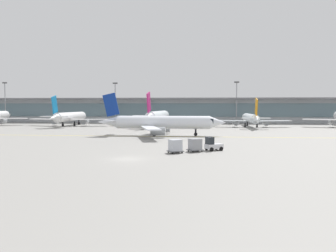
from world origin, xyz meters
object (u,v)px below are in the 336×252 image
apron_light_mast_2 (236,101)px  gate_airplane_1 (70,117)px  gate_airplane_3 (251,118)px  cargo_dolly_lead (195,145)px  taxiing_regional_jet (161,123)px  gate_airplane_2 (158,116)px  apron_light_mast_1 (115,101)px  apron_light_mast_0 (5,101)px  baggage_tug (213,145)px  cargo_dolly_trailing (175,146)px

apron_light_mast_2 → gate_airplane_1: bearing=-161.3°
gate_airplane_3 → cargo_dolly_lead: bearing=164.2°
taxiing_regional_jet → gate_airplane_2: bearing=98.9°
apron_light_mast_2 → apron_light_mast_1: bearing=-177.5°
cargo_dolly_lead → apron_light_mast_0: apron_light_mast_0 is taller
taxiing_regional_jet → baggage_tug: size_ratio=9.89×
baggage_tug → apron_light_mast_0: size_ratio=0.19×
apron_light_mast_2 → apron_light_mast_0: bearing=-178.9°
gate_airplane_1 → gate_airplane_2: gate_airplane_2 is taller
cargo_dolly_lead → cargo_dolly_trailing: 3.27m
cargo_dolly_lead → gate_airplane_2: bearing=71.8°
gate_airplane_1 → taxiing_regional_jet: 48.08m
cargo_dolly_trailing → baggage_tug: bearing=-0.0°
apron_light_mast_0 → apron_light_mast_2: 88.42m
taxiing_regional_jet → apron_light_mast_1: bearing=114.9°
gate_airplane_3 → apron_light_mast_1: (-47.33, 17.97, 5.64)m
gate_airplane_2 → cargo_dolly_trailing: size_ratio=12.34×
gate_airplane_1 → apron_light_mast_0: (-32.35, 17.33, 5.59)m
apron_light_mast_0 → baggage_tug: bearing=-44.8°
gate_airplane_2 → gate_airplane_1: bearing=95.1°
gate_airplane_1 → cargo_dolly_trailing: gate_airplane_1 is taller
baggage_tug → apron_light_mast_1: bearing=83.6°
gate_airplane_1 → apron_light_mast_1: size_ratio=1.93×
gate_airplane_2 → taxiing_regional_jet: gate_airplane_2 is taller
gate_airplane_3 → cargo_dolly_trailing: size_ratio=10.22×
gate_airplane_2 → cargo_dolly_trailing: bearing=-166.1°
apron_light_mast_2 → taxiing_regional_jet: bearing=-112.6°
gate_airplane_1 → taxiing_regional_jet: (34.01, -33.98, -0.02)m
baggage_tug → cargo_dolly_lead: baggage_tug is taller
cargo_dolly_lead → taxiing_regional_jet: bearing=76.5°
gate_airplane_2 → cargo_dolly_trailing: 63.26m
cargo_dolly_trailing → apron_light_mast_2: 83.27m
cargo_dolly_lead → cargo_dolly_trailing: same height
apron_light_mast_1 → apron_light_mast_0: bearing=179.6°
taxiing_regional_jet → apron_light_mast_1: size_ratio=1.92×
cargo_dolly_trailing → apron_light_mast_1: apron_light_mast_1 is taller
gate_airplane_2 → cargo_dolly_lead: bearing=-163.3°
taxiing_regional_jet → apron_light_mast_0: 84.07m
cargo_dolly_lead → apron_light_mast_1: (-30.90, 77.57, 7.26)m
cargo_dolly_lead → apron_light_mast_1: size_ratio=0.17×
gate_airplane_1 → apron_light_mast_0: size_ratio=1.88×
cargo_dolly_trailing → apron_light_mast_0: bearing=101.8°
taxiing_regional_jet → cargo_dolly_lead: size_ratio=11.14×
apron_light_mast_0 → gate_airplane_3: bearing=-11.4°
apron_light_mast_1 → gate_airplane_2: bearing=-43.0°
cargo_dolly_trailing → apron_light_mast_0: 107.20m
gate_airplane_1 → baggage_tug: gate_airplane_1 is taller
gate_airplane_3 → apron_light_mast_1: size_ratio=1.76×
gate_airplane_1 → apron_light_mast_2: (56.05, 18.99, 5.52)m
gate_airplane_2 → apron_light_mast_1: (-18.01, 16.80, 5.10)m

